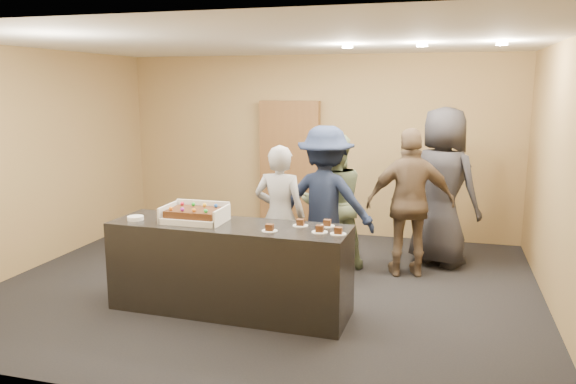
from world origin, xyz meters
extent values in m
plane|color=black|center=(0.00, 0.00, 0.00)|extent=(6.00, 6.00, 0.00)
plane|color=white|center=(0.00, 0.00, 2.70)|extent=(6.00, 6.00, 0.00)
cube|color=#A27F4E|center=(0.00, 2.50, 1.35)|extent=(6.00, 0.04, 2.70)
cube|color=#A27F4E|center=(0.00, -2.50, 1.35)|extent=(6.00, 0.04, 2.70)
cube|color=#A27F4E|center=(-3.00, 0.00, 1.35)|extent=(0.04, 5.00, 2.70)
cube|color=#A27F4E|center=(3.00, 0.00, 1.35)|extent=(0.04, 5.00, 2.70)
cube|color=black|center=(-0.13, -0.79, 0.45)|extent=(2.42, 0.77, 0.90)
cube|color=brown|center=(-0.40, 2.41, 1.01)|extent=(0.92, 0.15, 2.02)
cube|color=white|center=(-0.49, -0.79, 0.93)|extent=(0.59, 0.41, 0.06)
cube|color=white|center=(-0.78, -0.79, 0.98)|extent=(0.02, 0.41, 0.16)
cube|color=white|center=(-0.20, -0.79, 0.98)|extent=(0.02, 0.41, 0.16)
cube|color=white|center=(-0.49, -0.59, 0.99)|extent=(0.59, 0.02, 0.18)
cube|color=#361B0C|center=(-0.49, -0.79, 0.99)|extent=(0.52, 0.36, 0.07)
sphere|color=red|center=(-0.69, -0.67, 1.05)|extent=(0.04, 0.04, 0.04)
sphere|color=green|center=(-0.56, -0.67, 1.05)|extent=(0.04, 0.04, 0.04)
sphere|color=yellow|center=(-0.44, -0.67, 1.05)|extent=(0.04, 0.04, 0.04)
sphere|color=blue|center=(-0.31, -0.67, 1.05)|extent=(0.04, 0.04, 0.04)
sphere|color=orange|center=(-0.69, -0.92, 1.05)|extent=(0.04, 0.04, 0.04)
sphere|color=purple|center=(-0.56, -0.92, 1.05)|extent=(0.04, 0.04, 0.04)
sphere|color=orange|center=(-0.44, -0.92, 1.05)|extent=(0.04, 0.04, 0.04)
sphere|color=green|center=(-0.31, -0.92, 1.05)|extent=(0.04, 0.04, 0.04)
cylinder|color=white|center=(-1.10, -0.89, 0.92)|extent=(0.16, 0.16, 0.04)
cylinder|color=white|center=(0.35, -0.95, 0.90)|extent=(0.15, 0.15, 0.01)
cube|color=#361B0C|center=(0.35, -0.95, 0.94)|extent=(0.07, 0.06, 0.06)
cylinder|color=white|center=(0.58, -0.68, 0.90)|extent=(0.15, 0.15, 0.01)
cube|color=#361B0C|center=(0.58, -0.68, 0.94)|extent=(0.07, 0.06, 0.06)
cylinder|color=white|center=(0.81, -0.86, 0.90)|extent=(0.15, 0.15, 0.01)
cube|color=#361B0C|center=(0.81, -0.86, 0.94)|extent=(0.07, 0.06, 0.06)
cylinder|color=white|center=(0.83, -0.62, 0.90)|extent=(0.15, 0.15, 0.01)
cube|color=#361B0C|center=(0.83, -0.62, 0.94)|extent=(0.07, 0.06, 0.06)
cylinder|color=white|center=(0.99, -0.88, 0.90)|extent=(0.15, 0.15, 0.01)
cube|color=#361B0C|center=(0.99, -0.88, 0.94)|extent=(0.07, 0.06, 0.06)
imported|color=#9FA0A5|center=(0.13, 0.10, 0.80)|extent=(0.59, 0.39, 1.60)
imported|color=gray|center=(0.60, 0.85, 0.83)|extent=(1.02, 0.95, 1.67)
imported|color=#1A2340|center=(0.57, 0.49, 0.90)|extent=(1.18, 0.69, 1.80)
imported|color=brown|center=(1.53, 0.82, 0.88)|extent=(1.11, 0.67, 1.77)
imported|color=#26252B|center=(1.88, 1.37, 1.00)|extent=(1.16, 1.05, 2.00)
cylinder|color=#FFEAC6|center=(0.80, 0.50, 2.67)|extent=(0.12, 0.12, 0.03)
cylinder|color=#FFEAC6|center=(1.60, 0.50, 2.67)|extent=(0.12, 0.12, 0.03)
cylinder|color=#FFEAC6|center=(2.40, 0.50, 2.67)|extent=(0.12, 0.12, 0.03)
camera|label=1|loc=(1.90, -5.81, 2.24)|focal=35.00mm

